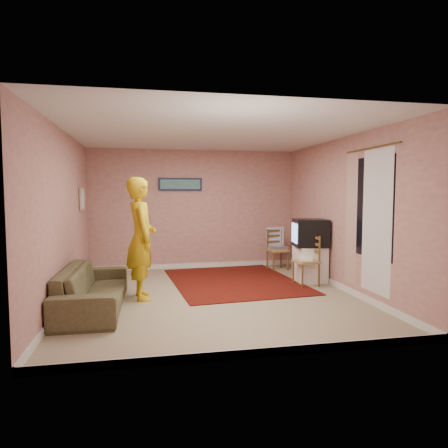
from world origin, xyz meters
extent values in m
plane|color=tan|center=(0.00, 0.00, 0.00)|extent=(5.00, 5.00, 0.00)
cube|color=tan|center=(0.00, 2.50, 1.30)|extent=(4.50, 0.02, 2.60)
cube|color=tan|center=(0.00, -2.50, 1.30)|extent=(4.50, 0.02, 2.60)
cube|color=tan|center=(-2.25, 0.00, 1.30)|extent=(0.02, 5.00, 2.60)
cube|color=tan|center=(2.25, 0.00, 1.30)|extent=(0.02, 5.00, 2.60)
cube|color=silver|center=(0.00, 0.00, 2.60)|extent=(4.50, 5.00, 0.02)
cube|color=silver|center=(0.00, 2.49, 0.05)|extent=(4.50, 0.02, 0.10)
cube|color=silver|center=(0.00, -2.49, 0.05)|extent=(4.50, 0.02, 0.10)
cube|color=silver|center=(-2.24, 0.00, 0.05)|extent=(0.02, 5.00, 0.10)
cube|color=silver|center=(2.24, 0.00, 0.05)|extent=(0.02, 5.00, 0.10)
cube|color=black|center=(2.24, -0.90, 1.45)|extent=(0.01, 1.10, 1.50)
cube|color=silver|center=(2.23, -1.05, 1.25)|extent=(0.01, 0.75, 2.10)
cube|color=beige|center=(2.21, -0.35, 1.25)|extent=(0.01, 0.35, 2.10)
cylinder|color=brown|center=(2.20, -0.90, 2.32)|extent=(0.02, 1.40, 0.02)
cube|color=#141938|center=(-0.30, 2.47, 1.85)|extent=(0.95, 0.03, 0.28)
cube|color=#2C4C7B|center=(-0.30, 2.45, 1.85)|extent=(0.86, 0.01, 0.20)
cube|color=tan|center=(-2.22, 1.60, 1.55)|extent=(0.03, 0.38, 0.42)
cube|color=silver|center=(-2.20, 1.60, 1.55)|extent=(0.01, 0.30, 0.34)
cube|color=black|center=(0.57, 0.96, 0.01)|extent=(2.49, 3.00, 0.02)
cube|color=white|center=(1.95, 0.65, 0.33)|extent=(0.52, 0.48, 0.67)
cube|color=black|center=(1.95, 0.65, 0.92)|extent=(0.66, 0.61, 0.51)
cube|color=#8CB2F2|center=(1.66, 0.69, 0.92)|extent=(0.09, 0.42, 0.36)
cube|color=tan|center=(1.75, 1.93, 0.42)|extent=(0.44, 0.42, 0.05)
cube|color=brown|center=(1.75, 1.93, 0.65)|extent=(0.39, 0.09, 0.45)
cube|color=#BCBCC1|center=(1.75, 1.93, 0.48)|extent=(0.39, 0.28, 0.06)
cube|color=#7F95CF|center=(1.75, 2.12, 0.70)|extent=(0.39, 0.05, 0.41)
cube|color=tan|center=(1.77, 0.40, 0.44)|extent=(0.43, 0.45, 0.05)
cube|color=brown|center=(1.77, 0.40, 0.67)|extent=(0.08, 0.41, 0.47)
cube|color=white|center=(1.77, 0.40, 0.48)|extent=(0.27, 0.23, 0.05)
imported|color=brown|center=(-1.80, -0.41, 0.31)|extent=(0.86, 2.10, 0.61)
imported|color=gold|center=(-1.12, 0.07, 0.95)|extent=(0.55, 0.75, 1.91)
camera|label=1|loc=(-1.05, -6.27, 1.67)|focal=32.00mm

